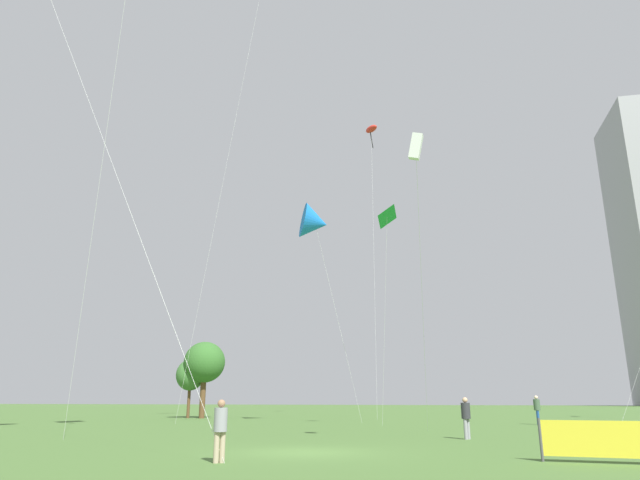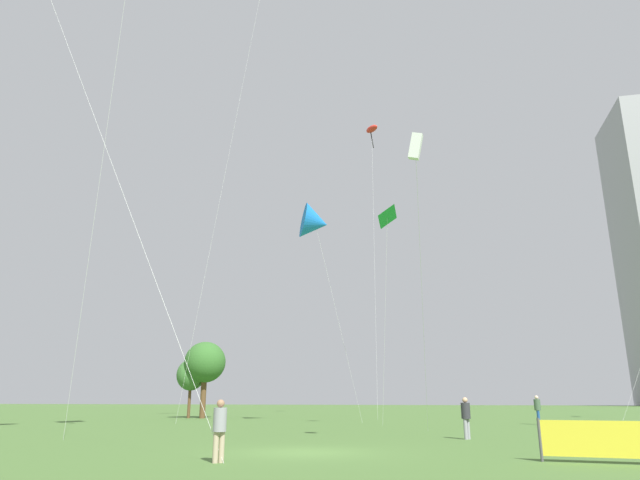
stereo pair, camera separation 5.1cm
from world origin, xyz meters
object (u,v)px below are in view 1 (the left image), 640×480
(person_standing_2, at_px, (537,408))
(park_tree_0, at_px, (190,375))
(kite_flying_8, at_px, (315,222))
(park_tree_2, at_px, (205,363))
(person_standing_1, at_px, (466,415))
(kite_flying_7, at_px, (416,149))
(event_banner, at_px, (609,439))
(person_standing_0, at_px, (220,426))
(kite_flying_2, at_px, (387,218))
(kite_flying_6, at_px, (371,130))

(person_standing_2, relative_size, park_tree_0, 0.37)
(kite_flying_8, xyz_separation_m, park_tree_2, (-12.29, 8.29, -9.72))
(person_standing_1, xyz_separation_m, kite_flying_7, (-1.26, -5.07, 10.27))
(kite_flying_8, bearing_deg, event_banner, -57.88)
(person_standing_1, distance_m, park_tree_0, 32.20)
(person_standing_0, xyz_separation_m, event_banner, (10.22, 2.26, -0.33))
(person_standing_1, xyz_separation_m, kite_flying_2, (-4.10, 8.79, 11.99))
(kite_flying_7, bearing_deg, park_tree_2, 128.48)
(person_standing_2, relative_size, kite_flying_7, 0.16)
(person_standing_1, height_order, park_tree_0, park_tree_0)
(kite_flying_8, relative_size, park_tree_0, 3.13)
(kite_flying_2, height_order, kite_flying_8, kite_flying_8)
(kite_flying_7, bearing_deg, park_tree_0, 130.10)
(kite_flying_8, relative_size, event_banner, 4.54)
(person_standing_1, relative_size, park_tree_0, 0.34)
(kite_flying_7, xyz_separation_m, kite_flying_8, (-8.78, 18.21, 3.22))
(person_standing_1, bearing_deg, kite_flying_6, 51.84)
(person_standing_1, distance_m, park_tree_2, 31.18)
(park_tree_0, relative_size, park_tree_2, 0.77)
(kite_flying_7, bearing_deg, kite_flying_6, 100.81)
(kite_flying_2, relative_size, park_tree_2, 2.04)
(kite_flying_2, xyz_separation_m, kite_flying_8, (-5.94, 4.35, 1.50))
(person_standing_0, height_order, event_banner, person_standing_0)
(person_standing_2, relative_size, kite_flying_6, 0.06)
(kite_flying_6, relative_size, kite_flying_7, 2.55)
(kite_flying_7, height_order, event_banner, kite_flying_7)
(kite_flying_6, bearing_deg, person_standing_0, -88.36)
(person_standing_1, height_order, kite_flying_6, kite_flying_6)
(person_standing_0, height_order, kite_flying_2, kite_flying_2)
(kite_flying_7, xyz_separation_m, event_banner, (4.90, -3.57, -10.65))
(kite_flying_2, xyz_separation_m, event_banner, (7.73, -17.43, -12.37))
(person_standing_2, xyz_separation_m, park_tree_2, (-27.06, 6.06, 3.68))
(kite_flying_7, distance_m, park_tree_2, 34.48)
(person_standing_2, relative_size, kite_flying_8, 0.12)
(kite_flying_6, relative_size, park_tree_2, 4.59)
(kite_flying_2, bearing_deg, kite_flying_8, 143.78)
(kite_flying_2, bearing_deg, park_tree_0, 146.86)
(kite_flying_2, bearing_deg, person_standing_1, -64.99)
(kite_flying_2, distance_m, kite_flying_8, 7.52)
(person_standing_2, distance_m, park_tree_0, 29.25)
(person_standing_2, height_order, event_banner, person_standing_2)
(kite_flying_6, relative_size, kite_flying_8, 1.90)
(person_standing_0, distance_m, kite_flying_8, 27.81)
(person_standing_0, distance_m, kite_flying_7, 12.99)
(kite_flying_2, distance_m, kite_flying_7, 14.25)
(person_standing_1, bearing_deg, person_standing_2, 19.71)
(kite_flying_7, xyz_separation_m, park_tree_0, (-22.46, 26.67, -7.56))
(person_standing_1, bearing_deg, park_tree_0, 84.49)
(park_tree_2, bearing_deg, kite_flying_2, -34.75)
(person_standing_0, distance_m, event_banner, 10.48)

